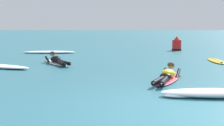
# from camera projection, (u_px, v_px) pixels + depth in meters

# --- Properties ---
(ground_plane) EXTENTS (120.00, 120.00, 0.00)m
(ground_plane) POSITION_uv_depth(u_px,v_px,m) (135.00, 57.00, 16.39)
(ground_plane) COLOR #2D6B7A
(surfer_near) EXTENTS (1.35, 2.68, 0.54)m
(surfer_near) POSITION_uv_depth(u_px,v_px,m) (167.00, 76.00, 9.64)
(surfer_near) COLOR #E54C66
(surfer_near) RESTS_ON ground
(surfer_far) EXTENTS (1.56, 2.41, 0.53)m
(surfer_far) POSITION_uv_depth(u_px,v_px,m) (57.00, 61.00, 13.55)
(surfer_far) COLOR white
(surfer_far) RESTS_ON ground
(drifting_surfboard) EXTENTS (0.65, 2.25, 0.16)m
(drifting_surfboard) POSITION_uv_depth(u_px,v_px,m) (216.00, 61.00, 14.41)
(drifting_surfboard) COLOR yellow
(drifting_surfboard) RESTS_ON ground
(whitewater_mid_right) EXTENTS (2.93, 0.84, 0.14)m
(whitewater_mid_right) POSITION_uv_depth(u_px,v_px,m) (50.00, 52.00, 18.35)
(whitewater_mid_right) COLOR white
(whitewater_mid_right) RESTS_ON ground
(whitewater_far_band) EXTENTS (2.50, 0.74, 0.20)m
(whitewater_far_band) POSITION_uv_depth(u_px,v_px,m) (214.00, 93.00, 7.52)
(whitewater_far_band) COLOR white
(whitewater_far_band) RESTS_ON ground
(channel_marker_buoy) EXTENTS (0.59, 0.59, 0.89)m
(channel_marker_buoy) POSITION_uv_depth(u_px,v_px,m) (177.00, 45.00, 20.11)
(channel_marker_buoy) COLOR red
(channel_marker_buoy) RESTS_ON ground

